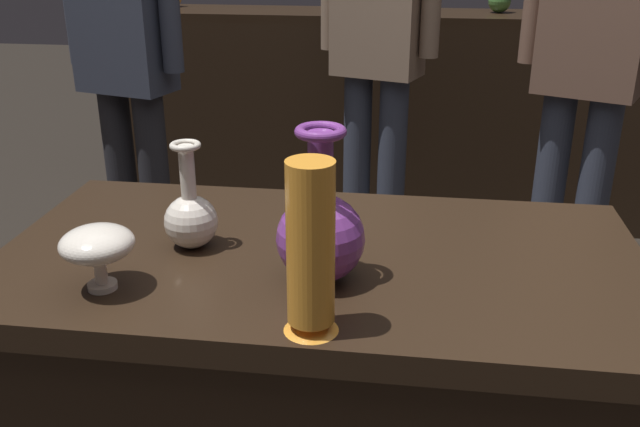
% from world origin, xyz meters
% --- Properties ---
extents(display_plinth, '(1.20, 0.64, 0.80)m').
position_xyz_m(display_plinth, '(0.00, 0.00, 0.40)').
color(display_plinth, black).
rests_on(display_plinth, ground_plane).
extents(back_display_shelf, '(2.60, 0.40, 0.99)m').
position_xyz_m(back_display_shelf, '(0.00, 2.20, 0.49)').
color(back_display_shelf, black).
rests_on(back_display_shelf, ground_plane).
extents(vase_centerpiece, '(0.15, 0.15, 0.27)m').
position_xyz_m(vase_centerpiece, '(0.02, -0.10, 0.89)').
color(vase_centerpiece, '#7A388E').
rests_on(vase_centerpiece, display_plinth).
extents(vase_tall_behind, '(0.12, 0.12, 0.11)m').
position_xyz_m(vase_tall_behind, '(-0.34, -0.19, 0.88)').
color(vase_tall_behind, silver).
rests_on(vase_tall_behind, display_plinth).
extents(vase_left_accent, '(0.10, 0.10, 0.21)m').
position_xyz_m(vase_left_accent, '(-0.24, -0.01, 0.86)').
color(vase_left_accent, silver).
rests_on(vase_left_accent, display_plinth).
extents(vase_right_accent, '(0.08, 0.08, 0.27)m').
position_xyz_m(vase_right_accent, '(0.02, -0.27, 0.93)').
color(vase_right_accent, orange).
rests_on(vase_right_accent, display_plinth).
extents(visitor_near_left, '(0.45, 0.26, 1.66)m').
position_xyz_m(visitor_near_left, '(-0.85, 1.17, 0.98)').
color(visitor_near_left, '#232328').
rests_on(visitor_near_left, ground_plane).
extents(visitor_near_right, '(0.43, 0.30, 1.72)m').
position_xyz_m(visitor_near_right, '(0.72, 1.21, 1.02)').
color(visitor_near_right, '#333847').
rests_on(visitor_near_right, ground_plane).
extents(visitor_center_back, '(0.45, 0.28, 1.69)m').
position_xyz_m(visitor_center_back, '(0.01, 1.50, 1.00)').
color(visitor_center_back, '#333847').
rests_on(visitor_center_back, ground_plane).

